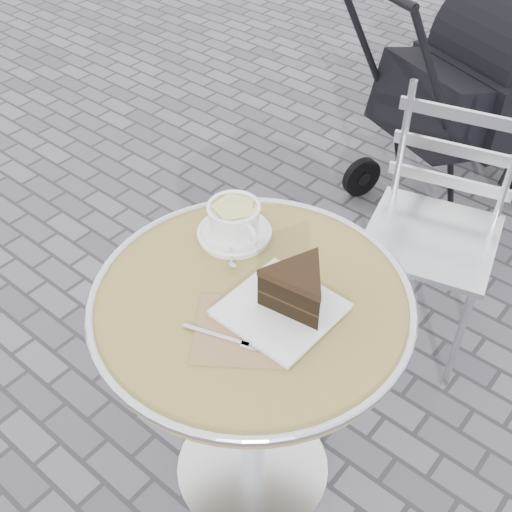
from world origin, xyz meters
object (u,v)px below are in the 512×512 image
Objects in this scene: baby_stroller at (477,101)px; cafe_table at (252,347)px; cappuccino_set at (235,223)px; bistro_chair at (443,199)px; cake_plate_set at (293,294)px.

cafe_table is at bearing -62.57° from baby_stroller.
cappuccino_set is 0.79m from bistro_chair.
cafe_table is 3.88× the size of cappuccino_set.
cafe_table is 0.30m from cappuccino_set.
cappuccino_set is at bearing 158.52° from cake_plate_set.
cafe_table is 0.68× the size of baby_stroller.
cappuccino_set is 0.17× the size of baby_stroller.
baby_stroller reaches higher than bistro_chair.
bistro_chair is (0.06, 0.85, -0.03)m from cafe_table.
cake_plate_set reaches higher than cappuccino_set.
cappuccino_set is 0.52× the size of cake_plate_set.
bistro_chair is at bearing -51.75° from baby_stroller.
cake_plate_set is 1.64m from baby_stroller.
cappuccino_set is at bearing 140.96° from cafe_table.
cake_plate_set is at bearing 15.95° from cafe_table.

